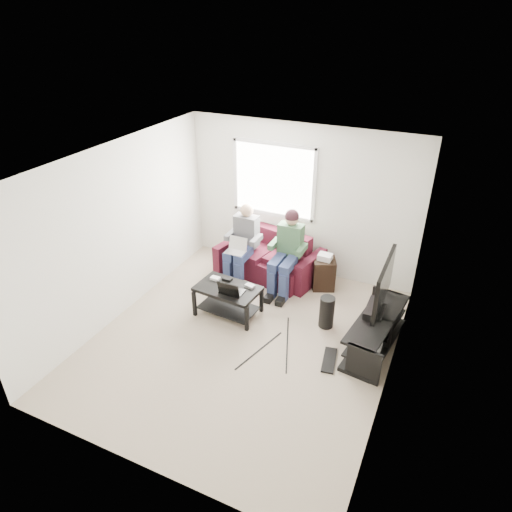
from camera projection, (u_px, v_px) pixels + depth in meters
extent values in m
plane|color=tan|center=(243.00, 340.00, 6.50)|extent=(4.50, 4.50, 0.00)
plane|color=white|center=(240.00, 163.00, 5.24)|extent=(4.50, 4.50, 0.00)
plane|color=silver|center=(301.00, 201.00, 7.66)|extent=(4.50, 0.00, 4.50)
plane|color=silver|center=(130.00, 374.00, 4.09)|extent=(4.50, 0.00, 4.50)
plane|color=silver|center=(118.00, 233.00, 6.61)|extent=(0.00, 4.50, 4.50)
plane|color=silver|center=(400.00, 298.00, 5.14)|extent=(0.00, 4.50, 4.50)
cube|color=white|center=(274.00, 180.00, 7.69)|extent=(1.40, 0.01, 1.20)
cube|color=silver|center=(274.00, 180.00, 7.68)|extent=(1.48, 0.04, 1.28)
cube|color=#4F1324|center=(269.00, 266.00, 7.95)|extent=(1.47, 0.99, 0.39)
cube|color=#4F1324|center=(277.00, 239.00, 8.00)|extent=(1.36, 0.48, 0.39)
cube|color=#4F1324|center=(231.00, 254.00, 8.18)|extent=(0.32, 0.84, 0.55)
cube|color=#4F1324|center=(311.00, 272.00, 7.63)|extent=(0.32, 0.84, 0.55)
cube|color=#4F1324|center=(251.00, 251.00, 7.94)|extent=(0.75, 0.73, 0.10)
cube|color=#4F1324|center=(287.00, 259.00, 7.69)|extent=(0.75, 0.73, 0.10)
cube|color=navy|center=(233.00, 252.00, 7.64)|extent=(0.16, 0.45, 0.14)
cube|color=navy|center=(244.00, 255.00, 7.56)|extent=(0.16, 0.45, 0.14)
cube|color=navy|center=(228.00, 274.00, 7.64)|extent=(0.13, 0.13, 0.49)
cube|color=navy|center=(239.00, 276.00, 7.57)|extent=(0.13, 0.13, 0.49)
cube|color=#58585D|center=(246.00, 231.00, 7.72)|extent=(0.40, 0.22, 0.55)
sphere|color=tan|center=(247.00, 210.00, 7.56)|extent=(0.22, 0.22, 0.22)
cube|color=navy|center=(277.00, 262.00, 7.34)|extent=(0.16, 0.45, 0.14)
cube|color=navy|center=(288.00, 265.00, 7.27)|extent=(0.16, 0.45, 0.14)
cube|color=navy|center=(272.00, 284.00, 7.35)|extent=(0.13, 0.13, 0.49)
cube|color=navy|center=(284.00, 287.00, 7.28)|extent=(0.13, 0.13, 0.49)
cube|color=#4E5050|center=(291.00, 240.00, 7.43)|extent=(0.40, 0.22, 0.55)
sphere|color=tan|center=(292.00, 219.00, 7.26)|extent=(0.22, 0.22, 0.22)
sphere|color=#30181E|center=(292.00, 216.00, 7.25)|extent=(0.23, 0.23, 0.23)
cube|color=black|center=(228.00, 289.00, 6.86)|extent=(0.99, 0.65, 0.05)
cube|color=black|center=(228.00, 307.00, 7.03)|extent=(0.90, 0.57, 0.02)
cube|color=black|center=(194.00, 304.00, 6.93)|extent=(0.05, 0.05, 0.42)
cube|color=black|center=(247.00, 318.00, 6.61)|extent=(0.05, 0.05, 0.42)
cube|color=black|center=(211.00, 287.00, 7.34)|extent=(0.05, 0.05, 0.42)
cube|color=black|center=(261.00, 300.00, 7.02)|extent=(0.05, 0.05, 0.42)
cube|color=silver|center=(215.00, 278.00, 7.04)|extent=(0.14, 0.10, 0.04)
cube|color=black|center=(227.00, 279.00, 7.02)|extent=(0.15, 0.10, 0.04)
cube|color=gray|center=(250.00, 286.00, 6.85)|extent=(0.15, 0.11, 0.04)
cube|color=black|center=(378.00, 318.00, 6.18)|extent=(0.65, 1.53, 0.04)
cube|color=black|center=(375.00, 331.00, 6.29)|extent=(0.60, 1.47, 0.03)
cube|color=black|center=(373.00, 344.00, 6.39)|extent=(0.65, 1.53, 0.06)
cube|color=black|center=(363.00, 364.00, 5.72)|extent=(0.45, 0.10, 0.49)
cube|color=black|center=(386.00, 304.00, 6.86)|extent=(0.45, 0.10, 0.49)
cube|color=black|center=(380.00, 312.00, 6.24)|extent=(0.12, 0.40, 0.04)
cube|color=black|center=(380.00, 307.00, 6.20)|extent=(0.06, 0.06, 0.12)
cube|color=black|center=(384.00, 283.00, 6.01)|extent=(0.05, 1.10, 0.65)
cube|color=#CE3067|center=(382.00, 283.00, 6.02)|extent=(0.01, 1.01, 0.58)
cube|color=black|center=(371.00, 308.00, 6.27)|extent=(0.12, 0.50, 0.10)
cylinder|color=#A06745|center=(384.00, 289.00, 6.66)|extent=(0.08, 0.08, 0.12)
cube|color=silver|center=(369.00, 346.00, 5.95)|extent=(0.30, 0.22, 0.06)
cube|color=gray|center=(380.00, 316.00, 6.50)|extent=(0.34, 0.26, 0.08)
cube|color=black|center=(375.00, 331.00, 6.22)|extent=(0.38, 0.30, 0.07)
cylinder|color=black|center=(327.00, 312.00, 6.68)|extent=(0.22, 0.22, 0.50)
cube|color=black|center=(329.00, 360.00, 6.13)|extent=(0.25, 0.52, 0.03)
cube|color=black|center=(324.00, 273.00, 7.60)|extent=(0.36, 0.36, 0.53)
cube|color=silver|center=(325.00, 257.00, 7.45)|extent=(0.22, 0.18, 0.10)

